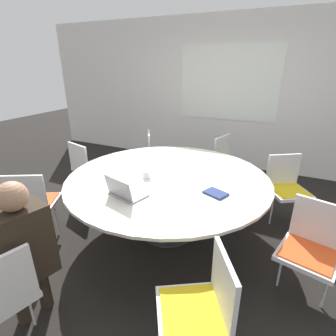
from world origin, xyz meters
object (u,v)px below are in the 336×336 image
(chair_4, at_px, (229,159))
(coffee_cup, at_px, (146,174))
(chair_1, at_px, (202,304))
(laptop, at_px, (124,192))
(chair_3, at_px, (287,184))
(chair_6, at_px, (87,165))
(chair_2, at_px, (311,244))
(handbag, at_px, (315,247))
(person_0, at_px, (24,246))
(chair_5, at_px, (157,153))
(chair_7, at_px, (33,200))
(spiral_notebook, at_px, (216,193))

(chair_4, bearing_deg, coffee_cup, -2.66)
(chair_1, height_order, laptop, laptop)
(chair_3, bearing_deg, chair_6, -20.96)
(chair_1, distance_m, chair_4, 2.71)
(chair_6, distance_m, laptop, 1.60)
(chair_2, height_order, coffee_cup, chair_2)
(chair_4, height_order, handbag, chair_4)
(person_0, bearing_deg, chair_6, 45.15)
(person_0, bearing_deg, chair_4, 0.37)
(chair_1, bearing_deg, chair_5, 2.08)
(chair_7, relative_size, spiral_notebook, 3.41)
(chair_7, relative_size, handbag, 2.38)
(coffee_cup, bearing_deg, laptop, -86.45)
(chair_5, distance_m, chair_6, 1.15)
(chair_2, relative_size, spiral_notebook, 3.41)
(chair_2, relative_size, chair_5, 1.00)
(chair_1, distance_m, handbag, 1.68)
(chair_1, relative_size, chair_7, 1.00)
(coffee_cup, bearing_deg, chair_4, 70.78)
(chair_5, bearing_deg, person_0, -21.98)
(chair_3, xyz_separation_m, chair_6, (-2.66, -0.54, 0.00))
(chair_6, bearing_deg, chair_2, 2.78)
(chair_3, bearing_deg, person_0, 22.53)
(chair_3, height_order, person_0, person_0)
(chair_3, distance_m, coffee_cup, 1.74)
(chair_6, xyz_separation_m, person_0, (1.03, -1.79, 0.19))
(chair_4, bearing_deg, chair_3, 72.15)
(chair_6, xyz_separation_m, spiral_notebook, (2.04, -0.50, 0.23))
(chair_7, distance_m, handbag, 3.03)
(chair_1, xyz_separation_m, handbag, (0.75, 1.46, -0.37))
(chair_3, height_order, laptop, laptop)
(spiral_notebook, xyz_separation_m, coffee_cup, (-0.79, 0.04, 0.03))
(chair_3, distance_m, chair_5, 2.05)
(chair_6, xyz_separation_m, chair_7, (0.18, -1.07, 0.00))
(laptop, height_order, handbag, laptop)
(chair_1, relative_size, handbag, 2.38)
(chair_2, xyz_separation_m, chair_5, (-2.25, 1.55, 0.00))
(chair_2, bearing_deg, person_0, 46.58)
(person_0, distance_m, handbag, 2.68)
(chair_6, distance_m, coffee_cup, 1.36)
(coffee_cup, height_order, handbag, coffee_cup)
(chair_2, bearing_deg, chair_6, 2.45)
(chair_3, relative_size, chair_7, 1.00)
(chair_5, height_order, person_0, person_0)
(chair_3, bearing_deg, coffee_cup, 2.78)
(chair_1, relative_size, chair_5, 1.00)
(chair_4, distance_m, chair_6, 2.13)
(chair_7, distance_m, person_0, 1.14)
(chair_2, height_order, chair_4, same)
(laptop, bearing_deg, chair_4, -89.07)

